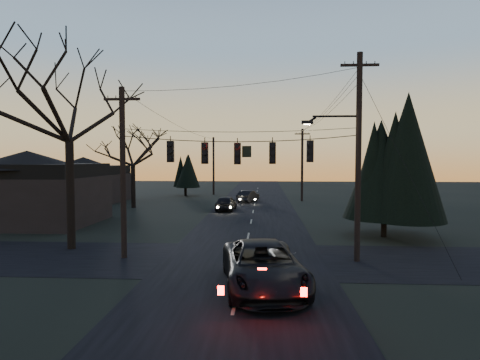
# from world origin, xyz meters

# --- Properties ---
(main_road) EXTENTS (8.00, 120.00, 0.02)m
(main_road) POSITION_xyz_m (0.00, 20.00, 0.01)
(main_road) COLOR black
(main_road) RESTS_ON ground
(cross_road) EXTENTS (60.00, 7.00, 0.02)m
(cross_road) POSITION_xyz_m (0.00, 10.00, 0.01)
(cross_road) COLOR black
(cross_road) RESTS_ON ground
(utility_pole_right) EXTENTS (5.00, 0.30, 10.00)m
(utility_pole_right) POSITION_xyz_m (5.50, 10.00, 0.00)
(utility_pole_right) COLOR black
(utility_pole_right) RESTS_ON ground
(utility_pole_left) EXTENTS (1.80, 0.30, 8.50)m
(utility_pole_left) POSITION_xyz_m (-6.00, 10.00, 0.00)
(utility_pole_left) COLOR black
(utility_pole_left) RESTS_ON ground
(utility_pole_far_r) EXTENTS (1.80, 0.30, 8.50)m
(utility_pole_far_r) POSITION_xyz_m (5.50, 38.00, 0.00)
(utility_pole_far_r) COLOR black
(utility_pole_far_r) RESTS_ON ground
(utility_pole_far_l) EXTENTS (0.30, 0.30, 8.00)m
(utility_pole_far_l) POSITION_xyz_m (-6.00, 46.00, 0.00)
(utility_pole_far_l) COLOR black
(utility_pole_far_l) RESTS_ON ground
(span_signal_assembly) EXTENTS (11.50, 0.44, 1.54)m
(span_signal_assembly) POSITION_xyz_m (-0.24, 10.00, 5.28)
(span_signal_assembly) COLOR black
(span_signal_assembly) RESTS_ON ground
(bare_tree_left) EXTENTS (9.04, 9.04, 11.79)m
(bare_tree_left) POSITION_xyz_m (-9.61, 11.83, 8.24)
(bare_tree_left) COLOR black
(bare_tree_left) RESTS_ON ground
(evergreen_right) EXTENTS (4.62, 4.62, 7.97)m
(evergreen_right) POSITION_xyz_m (8.63, 16.33, 4.58)
(evergreen_right) COLOR black
(evergreen_right) RESTS_ON ground
(bare_tree_dist) EXTENTS (6.32, 6.32, 8.57)m
(bare_tree_dist) POSITION_xyz_m (-12.27, 30.43, 5.98)
(bare_tree_dist) COLOR black
(bare_tree_dist) RESTS_ON ground
(evergreen_dist) EXTENTS (3.31, 3.31, 5.39)m
(evergreen_dist) POSITION_xyz_m (-9.55, 43.84, 3.28)
(evergreen_dist) COLOR black
(evergreen_dist) RESTS_ON ground
(house_left_near) EXTENTS (10.00, 8.00, 5.60)m
(house_left_near) POSITION_xyz_m (-17.00, 20.00, 2.80)
(house_left_near) COLOR black
(house_left_near) RESTS_ON ground
(house_left_far) EXTENTS (9.00, 7.00, 5.20)m
(house_left_far) POSITION_xyz_m (-20.00, 36.00, 2.60)
(house_left_far) COLOR black
(house_left_far) RESTS_ON ground
(suv_near) EXTENTS (3.73, 6.58, 1.73)m
(suv_near) POSITION_xyz_m (0.96, 5.63, 0.87)
(suv_near) COLOR black
(suv_near) RESTS_ON ground
(sedan_oncoming_a) EXTENTS (1.96, 4.30, 1.43)m
(sedan_oncoming_a) POSITION_xyz_m (-2.63, 28.75, 0.71)
(sedan_oncoming_a) COLOR black
(sedan_oncoming_a) RESTS_ON ground
(sedan_oncoming_b) EXTENTS (2.60, 4.26, 1.33)m
(sedan_oncoming_b) POSITION_xyz_m (-0.80, 36.45, 0.66)
(sedan_oncoming_b) COLOR black
(sedan_oncoming_b) RESTS_ON ground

